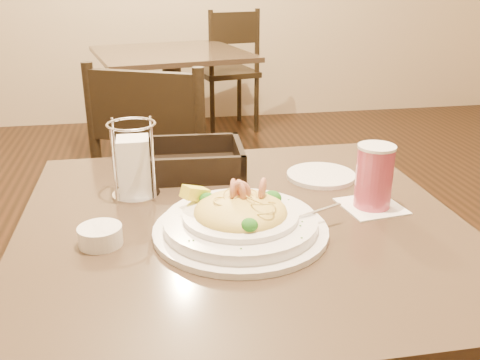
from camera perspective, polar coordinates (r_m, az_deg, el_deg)
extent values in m
cylinder|color=black|center=(1.30, 0.16, -18.59)|extent=(0.12, 0.12, 0.65)
cube|color=#4E3E2C|center=(1.11, 0.18, -4.94)|extent=(0.90, 0.90, 0.03)
cylinder|color=black|center=(3.64, -6.88, 2.51)|extent=(0.52, 0.52, 0.03)
cylinder|color=black|center=(3.55, -7.13, 7.74)|extent=(0.12, 0.12, 0.65)
cube|color=#4E3E2C|center=(3.48, -7.39, 13.22)|extent=(1.06, 1.06, 0.03)
cube|color=black|center=(1.95, -7.42, -1.10)|extent=(0.56, 0.56, 0.04)
cylinder|color=black|center=(2.15, -0.86, -5.57)|extent=(0.04, 0.04, 0.43)
cylinder|color=black|center=(2.26, -9.72, -4.45)|extent=(0.04, 0.04, 0.43)
cylinder|color=black|center=(1.85, -3.86, -10.50)|extent=(0.04, 0.04, 0.43)
cylinder|color=black|center=(1.98, -13.94, -8.82)|extent=(0.04, 0.04, 0.43)
cylinder|color=black|center=(1.64, -4.28, 3.99)|extent=(0.04, 0.04, 0.46)
cylinder|color=black|center=(1.79, -15.32, 4.73)|extent=(0.04, 0.04, 0.46)
cube|color=black|center=(1.68, -10.25, 7.65)|extent=(0.34, 0.18, 0.22)
cube|color=black|center=(4.22, -1.48, 11.40)|extent=(0.50, 0.50, 0.04)
cylinder|color=black|center=(4.50, -0.08, 8.99)|extent=(0.04, 0.04, 0.43)
cylinder|color=black|center=(4.38, -4.51, 8.58)|extent=(0.04, 0.04, 0.43)
cylinder|color=black|center=(4.17, 1.76, 7.98)|extent=(0.04, 0.04, 0.43)
cylinder|color=black|center=(4.05, -2.97, 7.53)|extent=(0.04, 0.04, 0.43)
cylinder|color=black|center=(4.08, 1.84, 14.61)|extent=(0.04, 0.04, 0.46)
cylinder|color=black|center=(3.96, -3.10, 14.36)|extent=(0.04, 0.04, 0.46)
cube|color=black|center=(4.01, -0.60, 15.92)|extent=(0.36, 0.10, 0.22)
cylinder|color=white|center=(1.04, 0.06, -5.40)|extent=(0.34, 0.34, 0.01)
cylinder|color=white|center=(1.04, 0.06, -4.56)|extent=(0.30, 0.30, 0.02)
cylinder|color=white|center=(1.03, 0.06, -3.76)|extent=(0.22, 0.22, 0.01)
ellipsoid|color=#D9BF4F|center=(1.03, 0.06, -3.44)|extent=(0.18, 0.18, 0.06)
cube|color=#FFF635|center=(1.07, -4.81, -1.43)|extent=(0.07, 0.06, 0.04)
cube|color=silver|center=(1.05, 7.90, -3.43)|extent=(0.12, 0.05, 0.01)
cube|color=silver|center=(1.03, 4.25, -3.53)|extent=(0.04, 0.03, 0.00)
torus|color=#D9BF4F|center=(1.01, 1.62, -2.10)|extent=(0.05, 0.06, 0.03)
torus|color=#D9BF4F|center=(1.04, 0.03, -1.61)|extent=(0.03, 0.03, 0.01)
torus|color=#D9BF4F|center=(1.02, -0.54, -1.78)|extent=(0.05, 0.05, 0.03)
torus|color=#D9BF4F|center=(1.02, -0.31, -2.52)|extent=(0.06, 0.06, 0.01)
torus|color=#D9BF4F|center=(1.02, 0.73, -2.46)|extent=(0.03, 0.04, 0.03)
torus|color=#D9BF4F|center=(1.02, 0.82, -1.85)|extent=(0.05, 0.04, 0.03)
torus|color=#D9BF4F|center=(0.99, -1.51, -4.08)|extent=(0.05, 0.06, 0.03)
torus|color=#D9BF4F|center=(1.02, 0.28, -2.49)|extent=(0.05, 0.05, 0.02)
torus|color=#D9BF4F|center=(1.00, 0.40, -2.29)|extent=(0.05, 0.05, 0.01)
torus|color=#D9BF4F|center=(1.01, 2.05, -2.43)|extent=(0.03, 0.03, 0.02)
torus|color=#D9BF4F|center=(1.07, 0.10, -2.06)|extent=(0.04, 0.04, 0.02)
torus|color=#D9BF4F|center=(1.02, 0.89, -2.63)|extent=(0.05, 0.04, 0.02)
torus|color=#D9BF4F|center=(1.02, 0.06, -2.74)|extent=(0.04, 0.04, 0.02)
torus|color=#D9BF4F|center=(1.02, -0.31, -2.17)|extent=(0.04, 0.04, 0.02)
torus|color=#D9BF4F|center=(1.04, -1.93, -1.77)|extent=(0.03, 0.03, 0.01)
torus|color=#D9BF4F|center=(1.00, -1.96, -2.28)|extent=(0.05, 0.05, 0.01)
torus|color=#D9BF4F|center=(0.98, 2.65, -3.52)|extent=(0.05, 0.05, 0.02)
torus|color=#D9BF4F|center=(0.99, 2.53, -2.50)|extent=(0.05, 0.05, 0.02)
torus|color=#D9BF4F|center=(1.02, -0.13, -2.45)|extent=(0.04, 0.04, 0.02)
torus|color=#D9BF4F|center=(1.02, 0.41, -2.26)|extent=(0.06, 0.05, 0.04)
torus|color=#D9BF4F|center=(1.02, 0.04, -1.74)|extent=(0.05, 0.06, 0.04)
torus|color=#D9BF4F|center=(1.06, -1.26, -1.90)|extent=(0.04, 0.05, 0.03)
torus|color=tan|center=(1.02, -0.77, -1.07)|extent=(0.02, 0.04, 0.04)
torus|color=tan|center=(1.02, 0.00, -1.17)|extent=(0.03, 0.04, 0.04)
torus|color=tan|center=(1.01, 0.03, -1.29)|extent=(0.04, 0.03, 0.04)
torus|color=tan|center=(1.03, 2.41, -0.96)|extent=(0.03, 0.05, 0.04)
ellipsoid|color=#165112|center=(1.07, 3.42, -1.94)|extent=(0.04, 0.04, 0.03)
ellipsoid|color=#165112|center=(1.06, -3.49, -2.04)|extent=(0.03, 0.03, 0.02)
ellipsoid|color=#165112|center=(0.96, 0.99, -4.83)|extent=(0.03, 0.03, 0.02)
cube|color=#266619|center=(1.15, 0.33, -1.29)|extent=(0.00, 0.00, 0.00)
cube|color=#266619|center=(0.96, 6.60, -6.14)|extent=(0.00, 0.00, 0.00)
cube|color=#266619|center=(1.11, 5.20, -2.10)|extent=(0.00, 0.00, 0.00)
cube|color=#266619|center=(1.12, -4.10, -1.93)|extent=(0.00, 0.00, 0.00)
cube|color=#266619|center=(1.02, 6.66, -4.42)|extent=(0.00, 0.00, 0.00)
cube|color=#266619|center=(0.95, -4.99, -6.41)|extent=(0.00, 0.00, 0.00)
cube|color=#266619|center=(1.15, 3.21, -1.25)|extent=(0.00, 0.00, 0.00)
cube|color=#266619|center=(0.95, -5.46, -6.46)|extent=(0.00, 0.00, 0.00)
cube|color=#266619|center=(0.92, 0.11, -7.32)|extent=(0.00, 0.00, 0.00)
cube|color=#266619|center=(1.00, 6.46, -4.86)|extent=(0.00, 0.00, 0.00)
cube|color=#266619|center=(1.13, -5.23, -1.81)|extent=(0.00, 0.00, 0.00)
cube|color=white|center=(1.19, 13.82, -2.73)|extent=(0.14, 0.14, 0.00)
cylinder|color=#C0435B|center=(1.17, 14.12, 0.33)|extent=(0.08, 0.08, 0.13)
cylinder|color=white|center=(1.15, 14.42, 3.44)|extent=(0.08, 0.08, 0.01)
cube|color=black|center=(1.36, -5.03, 1.26)|extent=(0.26, 0.22, 0.02)
cube|color=black|center=(1.36, -0.09, 2.84)|extent=(0.03, 0.21, 0.05)
cube|color=black|center=(1.35, -10.08, 2.43)|extent=(0.03, 0.21, 0.05)
cube|color=black|center=(1.44, -5.21, 3.86)|extent=(0.25, 0.03, 0.05)
cube|color=black|center=(1.26, -4.93, 1.25)|extent=(0.25, 0.03, 0.05)
cylinder|color=silver|center=(1.24, -10.98, -1.48)|extent=(0.11, 0.11, 0.01)
torus|color=silver|center=(1.19, -11.55, 5.87)|extent=(0.11, 0.11, 0.01)
cube|color=white|center=(1.22, -11.21, 1.47)|extent=(0.09, 0.09, 0.13)
cylinder|color=silver|center=(1.17, -13.33, 1.46)|extent=(0.01, 0.01, 0.17)
cylinder|color=silver|center=(1.17, -9.23, 1.73)|extent=(0.01, 0.01, 0.17)
cylinder|color=silver|center=(1.25, -13.18, 2.76)|extent=(0.01, 0.01, 0.17)
cylinder|color=silver|center=(1.25, -9.34, 3.01)|extent=(0.01, 0.01, 0.17)
cylinder|color=white|center=(1.34, 8.64, 0.49)|extent=(0.18, 0.18, 0.01)
cylinder|color=white|center=(1.03, -14.68, -5.76)|extent=(0.08, 0.08, 0.04)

